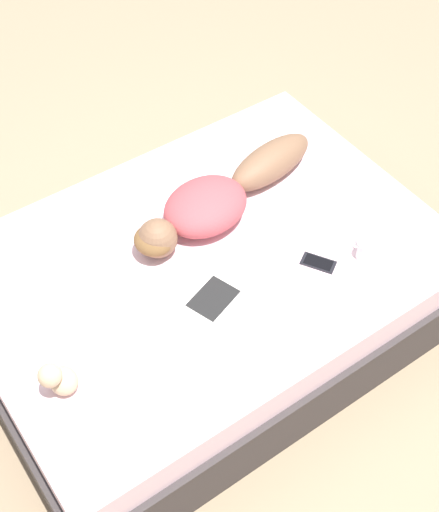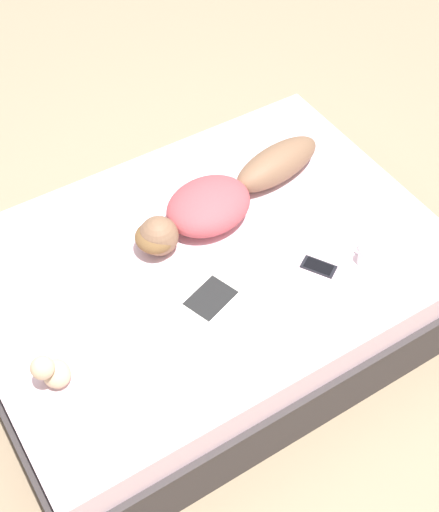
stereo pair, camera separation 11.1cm
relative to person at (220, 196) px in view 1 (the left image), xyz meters
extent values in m
plane|color=#9E8466|center=(-0.21, 0.23, -0.61)|extent=(12.00, 12.00, 0.00)
cube|color=#383333|center=(-0.21, 0.23, -0.44)|extent=(1.62, 2.26, 0.34)
cube|color=silver|center=(-0.21, 0.23, -0.18)|extent=(1.56, 2.20, 0.18)
ellipsoid|color=brown|center=(0.06, -0.36, 0.00)|extent=(0.28, 0.56, 0.18)
ellipsoid|color=#B2474C|center=(-0.02, 0.10, 0.00)|extent=(0.42, 0.49, 0.18)
ellipsoid|color=brown|center=(-0.07, 0.42, 0.01)|extent=(0.22, 0.21, 0.10)
sphere|color=brown|center=(-0.06, 0.40, 0.00)|extent=(0.19, 0.19, 0.19)
cube|color=silver|center=(-0.67, 0.27, -0.09)|extent=(0.32, 0.36, 0.01)
cube|color=silver|center=(-0.44, 0.35, -0.09)|extent=(0.32, 0.36, 0.01)
cube|color=black|center=(-0.44, 0.35, -0.08)|extent=(0.21, 0.25, 0.00)
cylinder|color=white|center=(-0.65, -0.38, -0.04)|extent=(0.08, 0.08, 0.09)
cylinder|color=black|center=(-0.65, -0.38, -0.01)|extent=(0.07, 0.07, 0.01)
torus|color=white|center=(-0.60, -0.38, -0.04)|extent=(0.05, 0.01, 0.05)
cube|color=black|center=(-0.55, -0.17, -0.09)|extent=(0.18, 0.15, 0.01)
cube|color=black|center=(-0.55, -0.17, -0.08)|extent=(0.15, 0.12, 0.00)
ellipsoid|color=#D1B289|center=(-0.47, 1.09, -0.04)|extent=(0.13, 0.11, 0.11)
sphere|color=#D1B289|center=(-0.47, 1.14, 0.05)|extent=(0.10, 0.10, 0.10)
camera|label=1|loc=(-2.04, 1.43, 2.45)|focal=50.00mm
camera|label=2|loc=(-2.10, 1.34, 2.45)|focal=50.00mm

